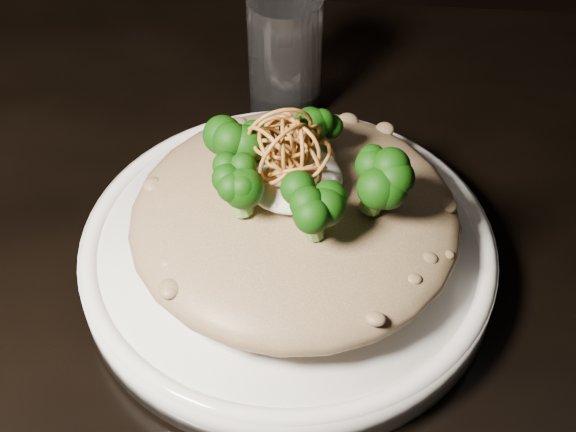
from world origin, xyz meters
name	(u,v)px	position (x,y,z in m)	size (l,w,h in m)	color
table	(309,374)	(0.00, 0.00, 0.67)	(1.10, 0.80, 0.75)	black
plate	(288,255)	(-0.02, 0.03, 0.77)	(0.29, 0.29, 0.03)	white
risotto	(295,217)	(-0.01, 0.03, 0.80)	(0.22, 0.22, 0.05)	brown
broccoli	(295,169)	(-0.01, 0.03, 0.85)	(0.13, 0.13, 0.05)	black
cheese	(293,178)	(-0.02, 0.04, 0.84)	(0.06, 0.06, 0.02)	white
shallots	(291,148)	(-0.02, 0.04, 0.86)	(0.05, 0.05, 0.03)	brown
drinking_glass	(285,56)	(-0.04, 0.22, 0.80)	(0.06, 0.06, 0.11)	silver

